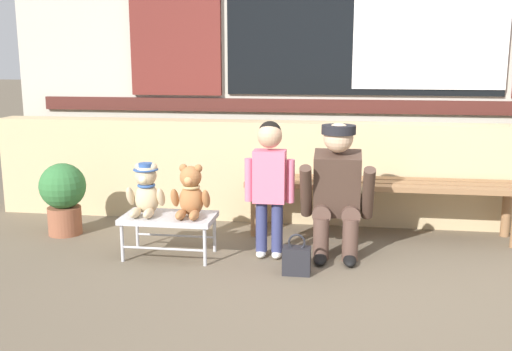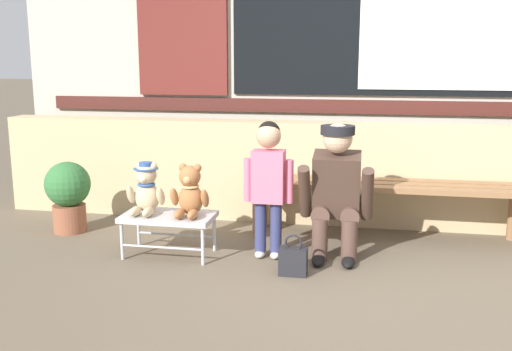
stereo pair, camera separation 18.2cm
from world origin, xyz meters
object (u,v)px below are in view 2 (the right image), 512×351
object	(u,v)px
teddy_bear_plain	(190,192)
potted_plant	(68,192)
teddy_bear_with_hat	(146,189)
adult_crouching	(338,191)
wooden_bench_long	(384,191)
small_display_bench	(169,219)
handbag_on_ground	(293,260)
child_standing	(268,175)

from	to	relation	value
teddy_bear_plain	potted_plant	bearing A→B (deg)	160.89
teddy_bear_with_hat	potted_plant	world-z (taller)	teddy_bear_with_hat
adult_crouching	potted_plant	size ratio (longest dim) A/B	1.67
wooden_bench_long	adult_crouching	world-z (taller)	adult_crouching
teddy_bear_plain	adult_crouching	bearing A→B (deg)	9.80
teddy_bear_with_hat	adult_crouching	bearing A→B (deg)	7.43
wooden_bench_long	small_display_bench	bearing A→B (deg)	-154.79
small_display_bench	potted_plant	bearing A→B (deg)	157.97
potted_plant	teddy_bear_plain	bearing A→B (deg)	-19.11
adult_crouching	handbag_on_ground	distance (m)	0.60
handbag_on_ground	potted_plant	size ratio (longest dim) A/B	0.48
potted_plant	child_standing	bearing A→B (deg)	-10.17
small_display_bench	handbag_on_ground	size ratio (longest dim) A/B	2.35
wooden_bench_long	child_standing	xyz separation A→B (m)	(-0.80, -0.61, 0.22)
teddy_bear_with_hat	handbag_on_ground	world-z (taller)	teddy_bear_with_hat
small_display_bench	potted_plant	distance (m)	1.06
adult_crouching	handbag_on_ground	bearing A→B (deg)	-123.29
wooden_bench_long	child_standing	bearing A→B (deg)	-142.76
wooden_bench_long	child_standing	world-z (taller)	child_standing
teddy_bear_plain	potted_plant	xyz separation A→B (m)	(-1.14, 0.39, -0.14)
small_display_bench	teddy_bear_with_hat	world-z (taller)	teddy_bear_with_hat
child_standing	handbag_on_ground	bearing A→B (deg)	-54.73
teddy_bear_with_hat	handbag_on_ground	distance (m)	1.16
small_display_bench	teddy_bear_plain	bearing A→B (deg)	0.51
teddy_bear_with_hat	adult_crouching	world-z (taller)	adult_crouching
child_standing	adult_crouching	size ratio (longest dim) A/B	1.01
teddy_bear_plain	handbag_on_ground	xyz separation A→B (m)	(0.75, -0.21, -0.37)
teddy_bear_with_hat	teddy_bear_plain	distance (m)	0.32
teddy_bear_with_hat	adult_crouching	size ratio (longest dim) A/B	0.38
teddy_bear_plain	adult_crouching	world-z (taller)	adult_crouching
wooden_bench_long	teddy_bear_plain	bearing A→B (deg)	-152.25
potted_plant	small_display_bench	bearing A→B (deg)	-22.03
small_display_bench	wooden_bench_long	bearing A→B (deg)	25.21
small_display_bench	potted_plant	size ratio (longest dim) A/B	1.12
teddy_bear_plain	potted_plant	size ratio (longest dim) A/B	0.64
wooden_bench_long	handbag_on_ground	bearing A→B (deg)	-122.48
teddy_bear_with_hat	child_standing	size ratio (longest dim) A/B	0.38
wooden_bench_long	child_standing	size ratio (longest dim) A/B	2.19
teddy_bear_plain	small_display_bench	bearing A→B (deg)	-179.49
wooden_bench_long	small_display_bench	xyz separation A→B (m)	(-1.49, -0.70, -0.11)
wooden_bench_long	adult_crouching	size ratio (longest dim) A/B	2.21
small_display_bench	handbag_on_ground	world-z (taller)	small_display_bench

